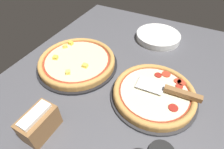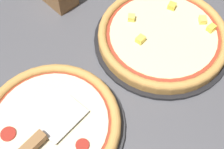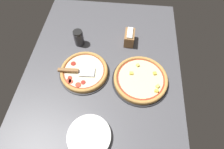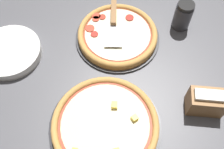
{
  "view_description": "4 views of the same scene",
  "coord_description": "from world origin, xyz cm",
  "px_view_note": "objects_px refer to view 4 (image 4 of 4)",
  "views": [
    {
      "loc": [
        -41.6,
        -17.15,
        54.65
      ],
      "look_at": [
        5.61,
        6.97,
        3.0
      ],
      "focal_mm": 28.0,
      "sensor_mm": 36.0,
      "label": 1
    },
    {
      "loc": [
        34.2,
        -23.12,
        67.79
      ],
      "look_at": [
        5.61,
        6.97,
        3.0
      ],
      "focal_mm": 50.0,
      "sensor_mm": 36.0,
      "label": 2
    },
    {
      "loc": [
        64.39,
        12.99,
        101.28
      ],
      "look_at": [
        5.61,
        6.97,
        3.0
      ],
      "focal_mm": 28.0,
      "sensor_mm": 36.0,
      "label": 3
    },
    {
      "loc": [
        2.8,
        54.31,
        84.59
      ],
      "look_at": [
        5.61,
        6.97,
        3.0
      ],
      "focal_mm": 42.0,
      "sensor_mm": 36.0,
      "label": 4
    }
  ],
  "objects_px": {
    "plate_stack": "(10,52)",
    "serving_spatula": "(114,17)",
    "pizza_front": "(117,34)",
    "pizza_back": "(105,125)",
    "parmesan_shaker": "(183,16)",
    "napkin_holder": "(206,102)"
  },
  "relations": [
    {
      "from": "pizza_front",
      "to": "plate_stack",
      "type": "height_order",
      "value": "pizza_front"
    },
    {
      "from": "serving_spatula",
      "to": "plate_stack",
      "type": "relative_size",
      "value": 1.01
    },
    {
      "from": "serving_spatula",
      "to": "parmesan_shaker",
      "type": "height_order",
      "value": "parmesan_shaker"
    },
    {
      "from": "pizza_front",
      "to": "plate_stack",
      "type": "xyz_separation_m",
      "value": [
        0.41,
        0.1,
        -0.01
      ]
    },
    {
      "from": "plate_stack",
      "to": "serving_spatula",
      "type": "bearing_deg",
      "value": -155.89
    },
    {
      "from": "pizza_front",
      "to": "pizza_back",
      "type": "relative_size",
      "value": 0.9
    },
    {
      "from": "pizza_front",
      "to": "pizza_back",
      "type": "height_order",
      "value": "pizza_back"
    },
    {
      "from": "napkin_holder",
      "to": "serving_spatula",
      "type": "bearing_deg",
      "value": -47.32
    },
    {
      "from": "parmesan_shaker",
      "to": "napkin_holder",
      "type": "distance_m",
      "value": 0.37
    },
    {
      "from": "serving_spatula",
      "to": "napkin_holder",
      "type": "xyz_separation_m",
      "value": [
        -0.33,
        0.36,
        -0.0
      ]
    },
    {
      "from": "pizza_front",
      "to": "parmesan_shaker",
      "type": "distance_m",
      "value": 0.27
    },
    {
      "from": "pizza_front",
      "to": "pizza_back",
      "type": "distance_m",
      "value": 0.38
    },
    {
      "from": "pizza_back",
      "to": "serving_spatula",
      "type": "height_order",
      "value": "serving_spatula"
    },
    {
      "from": "pizza_front",
      "to": "napkin_holder",
      "type": "distance_m",
      "value": 0.42
    },
    {
      "from": "napkin_holder",
      "to": "pizza_front",
      "type": "bearing_deg",
      "value": -42.68
    },
    {
      "from": "plate_stack",
      "to": "pizza_back",
      "type": "bearing_deg",
      "value": 144.87
    },
    {
      "from": "plate_stack",
      "to": "parmesan_shaker",
      "type": "xyz_separation_m",
      "value": [
        -0.67,
        -0.19,
        0.04
      ]
    },
    {
      "from": "pizza_back",
      "to": "parmesan_shaker",
      "type": "bearing_deg",
      "value": -121.21
    },
    {
      "from": "plate_stack",
      "to": "parmesan_shaker",
      "type": "bearing_deg",
      "value": -164.36
    },
    {
      "from": "plate_stack",
      "to": "parmesan_shaker",
      "type": "relative_size",
      "value": 1.97
    },
    {
      "from": "serving_spatula",
      "to": "napkin_holder",
      "type": "distance_m",
      "value": 0.48
    },
    {
      "from": "pizza_front",
      "to": "parmesan_shaker",
      "type": "height_order",
      "value": "parmesan_shaker"
    }
  ]
}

